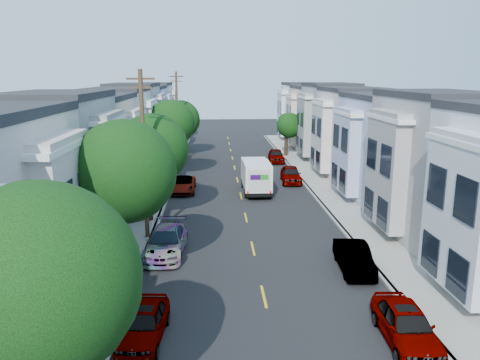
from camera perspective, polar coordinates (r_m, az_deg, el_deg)
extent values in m
plane|color=black|center=(27.32, 1.58, -8.37)|extent=(160.00, 160.00, 0.00)
cube|color=black|center=(41.62, -0.12, -0.90)|extent=(12.00, 70.00, 0.02)
cube|color=gray|center=(41.74, -8.45, -0.91)|extent=(0.30, 70.00, 0.15)
cube|color=gray|center=(42.36, 8.08, -0.70)|extent=(0.30, 70.00, 0.15)
cube|color=gray|center=(41.88, -10.22, -0.93)|extent=(2.60, 70.00, 0.15)
cube|color=gray|center=(42.63, 9.79, -0.67)|extent=(2.60, 70.00, 0.15)
cube|color=gold|center=(41.63, -0.12, -0.92)|extent=(0.12, 70.00, 0.01)
cube|color=#AAB2D7|center=(42.53, -15.30, -1.08)|extent=(5.00, 70.00, 8.50)
cube|color=#AAB2D7|center=(43.65, 14.66, -0.69)|extent=(5.00, 70.00, 8.50)
sphere|color=#185013|center=(11.92, -23.70, -11.28)|extent=(4.70, 4.70, 4.70)
cylinder|color=black|center=(22.63, -14.43, -8.01)|extent=(0.44, 0.44, 3.95)
sphere|color=#185013|center=(21.58, -14.18, 1.01)|extent=(4.70, 4.70, 4.70)
cylinder|color=black|center=(32.18, -11.02, -2.14)|extent=(0.44, 0.44, 3.40)
sphere|color=#185013|center=(31.46, -10.73, 3.75)|extent=(4.70, 4.70, 4.70)
cylinder|color=black|center=(45.07, -8.80, 2.44)|extent=(0.44, 0.44, 3.76)
sphere|color=#185013|center=(44.56, -8.56, 6.81)|extent=(4.49, 4.49, 4.49)
cylinder|color=black|center=(58.05, -7.56, 4.30)|extent=(0.44, 0.44, 2.83)
sphere|color=#185013|center=(57.66, -7.35, 7.31)|extent=(4.70, 4.70, 4.70)
cylinder|color=black|center=(57.47, 5.63, 4.23)|extent=(0.44, 0.44, 2.74)
sphere|color=#185013|center=(57.21, 5.98, 6.64)|extent=(3.05, 3.05, 3.05)
cylinder|color=#42301E|center=(28.12, -11.62, 2.58)|extent=(0.26, 0.26, 10.00)
cube|color=#42301E|center=(27.70, -12.05, 11.98)|extent=(1.60, 0.12, 0.12)
cylinder|color=#42301E|center=(53.77, -7.66, 7.48)|extent=(0.26, 0.26, 10.00)
cube|color=#42301E|center=(53.55, -7.80, 12.39)|extent=(1.60, 0.12, 0.12)
cube|color=silver|center=(38.74, 2.06, 0.59)|extent=(2.16, 3.88, 2.12)
cube|color=silver|center=(41.52, 1.70, 1.30)|extent=(2.16, 1.80, 1.95)
cube|color=black|center=(39.79, 1.94, -0.81)|extent=(1.99, 5.57, 0.22)
cube|color=#2D0A51|center=(36.77, 1.85, 0.34)|extent=(0.81, 0.04, 0.40)
cube|color=#198C1E|center=(36.84, 2.96, 0.35)|extent=(0.63, 0.04, 0.40)
cylinder|color=black|center=(37.92, 0.72, -1.65)|extent=(0.25, 0.81, 0.81)
cylinder|color=black|center=(38.10, 3.65, -1.61)|extent=(0.25, 0.81, 0.81)
cylinder|color=black|center=(41.44, 0.38, -0.40)|extent=(0.25, 0.81, 0.81)
cylinder|color=black|center=(41.61, 3.06, -0.37)|extent=(0.25, 0.81, 0.81)
imported|color=black|center=(46.28, 2.01, 1.41)|extent=(2.04, 4.56, 1.47)
imported|color=black|center=(18.81, -11.65, -16.76)|extent=(1.87, 4.19, 1.32)
imported|color=#BCBDC0|center=(26.58, -8.98, -7.44)|extent=(2.29, 5.00, 1.47)
imported|color=#380B0E|center=(40.21, -7.01, -0.56)|extent=(2.13, 4.62, 1.28)
imported|color=slate|center=(19.25, 19.59, -16.31)|extent=(1.91, 4.57, 1.46)
imported|color=silver|center=(24.88, 13.72, -9.22)|extent=(1.73, 4.22, 1.38)
imported|color=black|center=(43.60, 6.20, 0.66)|extent=(2.12, 4.80, 1.52)
imported|color=black|center=(53.69, 4.42, 2.96)|extent=(2.05, 4.66, 1.48)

